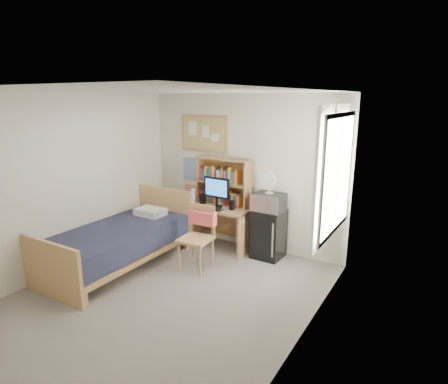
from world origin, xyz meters
The scene contains 25 objects.
floor centered at (0.00, 0.00, -0.01)m, with size 3.60×4.20×0.02m, color gray.
ceiling centered at (0.00, 0.00, 2.60)m, with size 3.60×4.20×0.02m, color white.
wall_back centered at (0.00, 2.10, 1.30)m, with size 3.60×0.04×2.60m, color white.
wall_left centered at (-1.80, 0.00, 1.30)m, with size 0.04×4.20×2.60m, color white.
wall_right centered at (1.80, 0.00, 1.30)m, with size 0.04×4.20×2.60m, color white.
window_unit centered at (1.75, 1.20, 1.60)m, with size 0.10×1.40×1.70m, color white.
curtain_left centered at (1.72, 0.80, 1.60)m, with size 0.04×0.55×1.70m, color silver.
curtain_right centered at (1.72, 1.60, 1.60)m, with size 0.04×0.55×1.70m, color silver.
bulletin_board centered at (-0.78, 2.08, 1.92)m, with size 0.94×0.03×0.64m, color tan.
poster_wave centered at (-1.10, 2.09, 1.25)m, with size 0.30×0.01×0.42m, color #294DA5.
poster_japan centered at (-1.10, 2.09, 0.78)m, with size 0.28×0.01×0.36m, color #D42543.
desk centered at (-0.30, 1.79, 0.37)m, with size 1.17×0.58×0.73m, color tan.
desk_chair centered at (-0.13, 0.86, 0.49)m, with size 0.49×0.49×0.98m, color tan.
mini_fridge centered at (0.61, 1.84, 0.40)m, with size 0.47×0.47×0.79m, color black.
bed centered at (-1.22, 0.35, 0.31)m, with size 1.11×2.22×0.61m, color #1B1C30.
hutch centered at (-0.29, 1.94, 1.14)m, with size 0.99×0.25×0.81m, color tan.
monitor centered at (-0.30, 1.73, 0.99)m, with size 0.48×0.04×0.51m, color black.
keyboard centered at (-0.31, 1.59, 0.74)m, with size 0.40×0.13×0.02m, color black.
speaker_left centered at (-0.60, 1.74, 0.82)m, with size 0.08×0.08×0.18m, color black.
speaker_right centered at (0.00, 1.71, 0.81)m, with size 0.07×0.07×0.16m, color black.
water_bottle centered at (-0.78, 1.71, 0.86)m, with size 0.07×0.07×0.26m, color white.
hoodie centered at (-0.14, 1.06, 0.76)m, with size 0.44×0.13×0.21m, color #FF6164.
microwave centered at (0.61, 1.82, 0.93)m, with size 0.47×0.36×0.28m, color silver.
desk_fan centered at (0.61, 1.82, 1.23)m, with size 0.26×0.26×0.32m, color white.
pillow centered at (-1.22, 1.10, 0.67)m, with size 0.47×0.33×0.11m, color white.
Camera 1 is at (2.92, -3.41, 2.53)m, focal length 30.00 mm.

